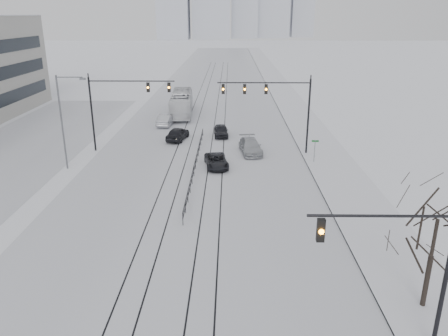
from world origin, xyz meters
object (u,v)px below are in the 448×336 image
(traffic_mast_near, at_px, (410,261))
(sedan_sb_outer, at_px, (166,120))
(sedan_nb_right, at_px, (251,146))
(sedan_nb_far, at_px, (221,131))
(bare_tree, at_px, (436,229))
(sedan_sb_inner, at_px, (178,134))
(box_truck, at_px, (182,103))
(sedan_nb_front, at_px, (216,161))

(traffic_mast_near, xyz_separation_m, sedan_sb_outer, (-16.12, 41.50, -3.79))
(sedan_nb_right, height_order, sedan_nb_far, sedan_nb_right)
(bare_tree, bearing_deg, sedan_sb_inner, 117.22)
(traffic_mast_near, distance_m, bare_tree, 3.85)
(sedan_nb_far, relative_size, box_truck, 0.33)
(sedan_sb_outer, relative_size, sedan_nb_front, 1.05)
(bare_tree, xyz_separation_m, sedan_nb_far, (-10.98, 33.04, -3.79))
(sedan_sb_outer, relative_size, sedan_nb_right, 0.91)
(sedan_nb_front, bearing_deg, sedan_sb_inner, 108.24)
(sedan_sb_outer, bearing_deg, traffic_mast_near, 116.30)
(sedan_nb_front, distance_m, box_truck, 24.20)
(bare_tree, distance_m, sedan_nb_front, 24.64)
(sedan_nb_far, bearing_deg, sedan_sb_inner, -164.73)
(sedan_nb_far, bearing_deg, sedan_nb_right, -67.59)
(bare_tree, xyz_separation_m, sedan_nb_front, (-11.20, 21.60, -3.87))
(bare_tree, bearing_deg, sedan_nb_front, 117.41)
(traffic_mast_near, bearing_deg, sedan_sb_outer, 111.23)
(traffic_mast_near, height_order, sedan_nb_front, traffic_mast_near)
(sedan_sb_outer, xyz_separation_m, box_truck, (1.47, 6.56, 0.95))
(sedan_nb_right, distance_m, box_truck, 21.04)
(bare_tree, distance_m, box_truck, 48.26)
(sedan_sb_inner, xyz_separation_m, sedan_nb_front, (4.90, -9.69, -0.16))
(bare_tree, relative_size, sedan_nb_front, 1.37)
(traffic_mast_near, height_order, bare_tree, traffic_mast_near)
(bare_tree, relative_size, sedan_nb_far, 1.48)
(bare_tree, distance_m, sedan_nb_far, 35.03)
(sedan_sb_inner, distance_m, sedan_nb_right, 9.82)
(sedan_sb_outer, distance_m, sedan_nb_far, 9.31)
(sedan_nb_right, bearing_deg, box_truck, 109.60)
(bare_tree, relative_size, sedan_nb_right, 1.19)
(traffic_mast_near, relative_size, bare_tree, 1.15)
(sedan_sb_inner, height_order, sedan_nb_right, sedan_sb_inner)
(bare_tree, xyz_separation_m, sedan_sb_inner, (-16.10, 31.29, -3.71))
(bare_tree, bearing_deg, sedan_nb_right, 106.26)
(bare_tree, relative_size, box_truck, 0.49)
(bare_tree, height_order, sedan_nb_right, bare_tree)
(sedan_nb_far, bearing_deg, box_truck, 113.19)
(bare_tree, height_order, sedan_nb_front, bare_tree)
(sedan_nb_front, xyz_separation_m, sedan_nb_right, (3.54, 4.66, 0.13))
(sedan_nb_right, bearing_deg, sedan_nb_front, -134.20)
(sedan_nb_front, xyz_separation_m, sedan_nb_far, (0.22, 11.44, 0.08))
(sedan_sb_outer, xyz_separation_m, sedan_nb_far, (7.55, -5.45, -0.07))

